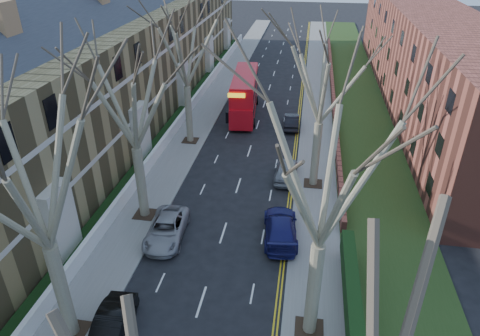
% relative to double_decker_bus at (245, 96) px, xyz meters
% --- Properties ---
extents(pavement_left, '(3.00, 102.00, 0.12)m').
position_rel_double_decker_bus_xyz_m(pavement_left, '(-4.26, 3.52, -2.04)').
color(pavement_left, slate).
rests_on(pavement_left, ground).
extents(pavement_right, '(3.00, 102.00, 0.12)m').
position_rel_double_decker_bus_xyz_m(pavement_right, '(7.74, 3.52, -2.04)').
color(pavement_right, slate).
rests_on(pavement_right, ground).
extents(terrace_left, '(9.70, 78.00, 13.60)m').
position_rel_double_decker_bus_xyz_m(terrace_left, '(-11.90, -4.48, 3.43)').
color(terrace_left, olive).
rests_on(terrace_left, ground).
extents(flats_right, '(13.97, 54.00, 10.00)m').
position_rel_double_decker_bus_xyz_m(flats_right, '(19.21, 7.52, 2.88)').
color(flats_right, brown).
rests_on(flats_right, ground).
extents(front_wall_left, '(0.30, 78.00, 1.00)m').
position_rel_double_decker_bus_xyz_m(front_wall_left, '(-5.91, -4.48, -1.48)').
color(front_wall_left, white).
rests_on(front_wall_left, ground).
extents(grass_verge_right, '(6.00, 102.00, 0.06)m').
position_rel_double_decker_bus_xyz_m(grass_verge_right, '(12.24, 3.52, -1.95)').
color(grass_verge_right, '#233D16').
rests_on(grass_verge_right, ground).
extents(tree_left_mid, '(10.50, 10.50, 14.71)m').
position_rel_double_decker_bus_xyz_m(tree_left_mid, '(-3.96, -29.48, 7.46)').
color(tree_left_mid, '#766D54').
rests_on(tree_left_mid, ground).
extents(tree_left_far, '(10.15, 10.15, 14.22)m').
position_rel_double_decker_bus_xyz_m(tree_left_far, '(-3.96, -19.48, 7.14)').
color(tree_left_far, '#766D54').
rests_on(tree_left_far, ground).
extents(tree_left_dist, '(10.50, 10.50, 14.71)m').
position_rel_double_decker_bus_xyz_m(tree_left_dist, '(-3.96, -7.48, 7.46)').
color(tree_left_dist, '#766D54').
rests_on(tree_left_dist, ground).
extents(tree_right_mid, '(10.50, 10.50, 14.71)m').
position_rel_double_decker_bus_xyz_m(tree_right_mid, '(7.44, -27.48, 7.46)').
color(tree_right_mid, '#766D54').
rests_on(tree_right_mid, ground).
extents(tree_right_far, '(10.15, 10.15, 14.22)m').
position_rel_double_decker_bus_xyz_m(tree_right_far, '(7.44, -13.48, 7.14)').
color(tree_right_far, '#766D54').
rests_on(tree_right_far, ground).
extents(double_decker_bus, '(3.21, 10.32, 4.28)m').
position_rel_double_decker_bus_xyz_m(double_decker_bus, '(0.00, 0.00, 0.00)').
color(double_decker_bus, red).
rests_on(double_decker_bus, ground).
extents(car_left_mid, '(1.70, 4.25, 1.37)m').
position_rel_double_decker_bus_xyz_m(car_left_mid, '(-1.96, -29.38, -1.41)').
color(car_left_mid, black).
rests_on(car_left_mid, ground).
extents(car_left_far, '(2.58, 5.00, 1.35)m').
position_rel_double_decker_bus_xyz_m(car_left_far, '(-1.71, -21.54, -1.42)').
color(car_left_far, gray).
rests_on(car_left_far, ground).
extents(car_right_near, '(2.61, 5.31, 1.49)m').
position_rel_double_decker_bus_xyz_m(car_right_near, '(5.44, -20.31, -1.36)').
color(car_right_near, navy).
rests_on(car_right_near, ground).
extents(car_right_mid, '(1.82, 4.26, 1.44)m').
position_rel_double_decker_bus_xyz_m(car_right_mid, '(5.28, -12.77, -1.38)').
color(car_right_mid, gray).
rests_on(car_right_mid, ground).
extents(car_right_far, '(1.62, 4.09, 1.33)m').
position_rel_double_decker_bus_xyz_m(car_right_far, '(5.13, -2.63, -1.44)').
color(car_right_far, black).
rests_on(car_right_far, ground).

